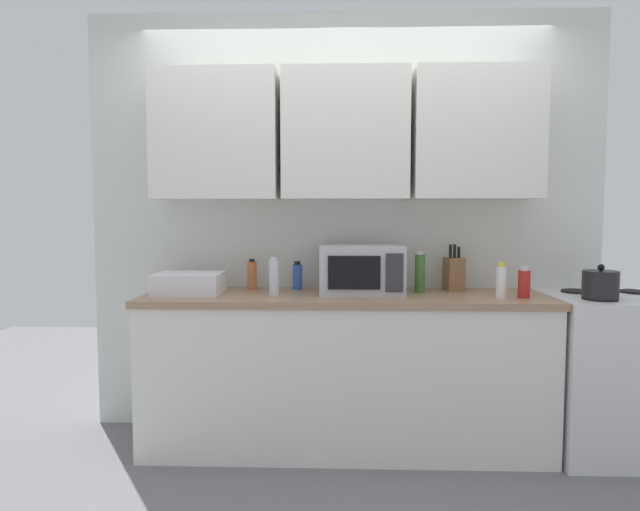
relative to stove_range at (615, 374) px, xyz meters
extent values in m
plane|color=slate|center=(-1.55, -0.68, -0.45)|extent=(8.00, 8.00, 0.00)
cube|color=silver|center=(-1.55, 0.35, 0.85)|extent=(3.19, 0.06, 2.60)
cube|color=white|center=(-2.31, 0.16, 1.37)|extent=(0.73, 0.33, 0.75)
cube|color=white|center=(-1.55, 0.16, 1.37)|extent=(0.73, 0.33, 0.75)
cube|color=white|center=(-0.78, 0.16, 1.37)|extent=(0.73, 0.33, 0.75)
cube|color=white|center=(-1.55, 0.02, -0.02)|extent=(2.29, 0.60, 0.86)
cube|color=#9E7A5B|center=(-1.55, 0.02, 0.43)|extent=(2.32, 0.63, 0.04)
cube|color=silver|center=(0.00, 0.00, 0.00)|extent=(0.76, 0.64, 0.90)
cylinder|color=black|center=(-0.17, -0.14, 0.45)|extent=(0.18, 0.18, 0.01)
cylinder|color=black|center=(-0.17, 0.14, 0.45)|extent=(0.18, 0.18, 0.01)
cylinder|color=black|center=(0.17, 0.14, 0.45)|extent=(0.18, 0.18, 0.01)
cylinder|color=black|center=(-0.17, -0.14, 0.53)|extent=(0.19, 0.19, 0.15)
sphere|color=black|center=(-0.17, -0.14, 0.62)|extent=(0.04, 0.04, 0.04)
cube|color=#B7B7BC|center=(-1.45, 0.06, 0.59)|extent=(0.48, 0.36, 0.28)
cube|color=black|center=(-1.50, -0.12, 0.59)|extent=(0.29, 0.01, 0.18)
cube|color=#2D2D33|center=(-1.28, -0.12, 0.59)|extent=(0.10, 0.01, 0.21)
cube|color=silver|center=(-2.45, 0.02, 0.51)|extent=(0.38, 0.30, 0.12)
cube|color=brown|center=(-0.89, 0.19, 0.55)|extent=(0.12, 0.13, 0.20)
cylinder|color=black|center=(-0.91, 0.18, 0.69)|extent=(0.02, 0.02, 0.08)
cylinder|color=black|center=(-0.89, 0.18, 0.69)|extent=(0.02, 0.02, 0.08)
cylinder|color=black|center=(-0.86, 0.18, 0.68)|extent=(0.02, 0.02, 0.07)
cylinder|color=#386B2D|center=(-1.10, 0.11, 0.56)|extent=(0.06, 0.06, 0.22)
cylinder|color=silver|center=(-1.10, 0.11, 0.68)|extent=(0.04, 0.04, 0.02)
cylinder|color=silver|center=(-1.95, -0.01, 0.55)|extent=(0.06, 0.06, 0.20)
cylinder|color=silver|center=(-1.95, -0.01, 0.65)|extent=(0.04, 0.04, 0.02)
cylinder|color=red|center=(-0.56, -0.08, 0.52)|extent=(0.07, 0.07, 0.15)
cylinder|color=silver|center=(-0.56, -0.08, 0.61)|extent=(0.04, 0.04, 0.03)
cylinder|color=white|center=(-0.69, -0.09, 0.53)|extent=(0.06, 0.06, 0.17)
cylinder|color=yellow|center=(-0.69, -0.09, 0.63)|extent=(0.03, 0.03, 0.03)
cylinder|color=#2D56B7|center=(-1.83, 0.21, 0.52)|extent=(0.06, 0.06, 0.15)
cylinder|color=black|center=(-1.83, 0.21, 0.61)|extent=(0.04, 0.04, 0.02)
cylinder|color=#BC6638|center=(-2.11, 0.20, 0.53)|extent=(0.06, 0.06, 0.17)
cylinder|color=black|center=(-2.11, 0.20, 0.63)|extent=(0.04, 0.04, 0.02)
camera|label=1|loc=(-1.58, -3.11, 0.91)|focal=30.71mm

